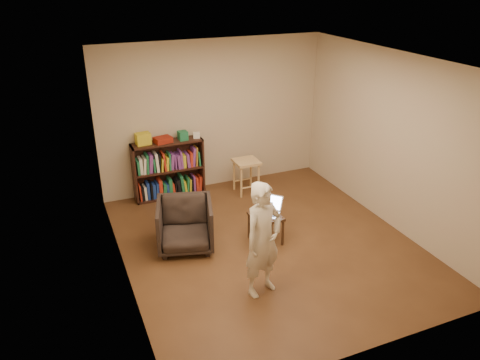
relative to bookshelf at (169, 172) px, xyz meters
name	(u,v)px	position (x,y,z in m)	size (l,w,h in m)	color
floor	(268,244)	(0.88, -2.09, -0.44)	(4.50, 4.50, 0.00)	#4A2C17
ceiling	(273,62)	(0.88, -2.09, 2.16)	(4.50, 4.50, 0.00)	silver
wall_back	(213,116)	(0.88, 0.16, 0.86)	(4.00, 4.00, 0.00)	#BFB390
wall_left	(117,185)	(-1.12, -2.09, 0.86)	(4.50, 4.50, 0.00)	#BFB390
wall_right	(392,141)	(2.88, -2.09, 0.86)	(4.50, 4.50, 0.00)	#BFB390
bookshelf	(169,172)	(0.00, 0.00, 0.00)	(1.20, 0.30, 1.00)	black
box_yellow	(143,139)	(-0.38, 0.01, 0.66)	(0.23, 0.17, 0.19)	gold
red_cloth	(163,140)	(-0.06, -0.02, 0.61)	(0.28, 0.20, 0.09)	maroon
box_green	(183,136)	(0.28, -0.02, 0.63)	(0.15, 0.15, 0.15)	#1D6F42
box_white	(197,135)	(0.52, -0.02, 0.60)	(0.11, 0.11, 0.09)	white
stool	(246,167)	(1.29, -0.39, 0.05)	(0.42, 0.42, 0.60)	tan
armchair	(185,225)	(-0.22, -1.70, -0.08)	(0.76, 0.78, 0.71)	#2B221C
side_table	(266,220)	(0.89, -2.01, -0.08)	(0.42, 0.42, 0.43)	black
laptop	(269,209)	(0.97, -1.94, 0.04)	(0.47, 0.47, 0.23)	#AEAFB3
person	(263,240)	(0.36, -3.02, 0.29)	(0.53, 0.35, 1.46)	beige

